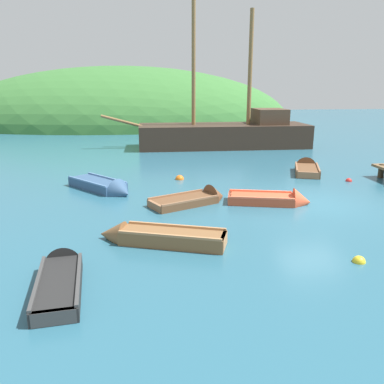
{
  "coord_description": "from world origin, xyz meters",
  "views": [
    {
      "loc": [
        -6.38,
        -14.21,
        4.46
      ],
      "look_at": [
        -4.71,
        0.91,
        0.36
      ],
      "focal_mm": 37.12,
      "sensor_mm": 36.0,
      "label": 1
    }
  ],
  "objects_px": {
    "rowboat_far": "(275,201)",
    "sailing_ship": "(225,139)",
    "rowboat_outer_left": "(196,200)",
    "buoy_red": "(349,181)",
    "buoy_orange": "(180,179)",
    "rowboat_near_dock": "(61,279)",
    "buoy_yellow": "(359,262)",
    "rowboat_outer_right": "(306,170)",
    "rowboat_portside": "(105,188)",
    "rowboat_center": "(157,238)"
  },
  "relations": [
    {
      "from": "rowboat_far",
      "to": "sailing_ship",
      "type": "bearing_deg",
      "value": 100.21
    },
    {
      "from": "rowboat_outer_left",
      "to": "buoy_red",
      "type": "height_order",
      "value": "rowboat_outer_left"
    },
    {
      "from": "rowboat_outer_left",
      "to": "buoy_orange",
      "type": "bearing_deg",
      "value": 68.09
    },
    {
      "from": "rowboat_near_dock",
      "to": "buoy_yellow",
      "type": "distance_m",
      "value": 7.51
    },
    {
      "from": "rowboat_outer_right",
      "to": "sailing_ship",
      "type": "bearing_deg",
      "value": 35.02
    },
    {
      "from": "rowboat_portside",
      "to": "buoy_orange",
      "type": "bearing_deg",
      "value": 76.35
    },
    {
      "from": "rowboat_near_dock",
      "to": "buoy_red",
      "type": "relative_size",
      "value": 11.07
    },
    {
      "from": "rowboat_center",
      "to": "buoy_orange",
      "type": "height_order",
      "value": "rowboat_center"
    },
    {
      "from": "rowboat_near_dock",
      "to": "buoy_red",
      "type": "distance_m",
      "value": 14.7
    },
    {
      "from": "rowboat_outer_left",
      "to": "rowboat_far",
      "type": "distance_m",
      "value": 3.08
    },
    {
      "from": "rowboat_center",
      "to": "buoy_yellow",
      "type": "height_order",
      "value": "rowboat_center"
    },
    {
      "from": "buoy_red",
      "to": "buoy_yellow",
      "type": "distance_m",
      "value": 9.59
    },
    {
      "from": "sailing_ship",
      "to": "rowboat_near_dock",
      "type": "relative_size",
      "value": 4.53
    },
    {
      "from": "rowboat_portside",
      "to": "buoy_orange",
      "type": "xyz_separation_m",
      "value": [
        3.43,
        1.8,
        -0.14
      ]
    },
    {
      "from": "rowboat_far",
      "to": "buoy_orange",
      "type": "xyz_separation_m",
      "value": [
        -3.38,
        4.49,
        -0.1
      ]
    },
    {
      "from": "rowboat_center",
      "to": "buoy_orange",
      "type": "distance_m",
      "value": 8.15
    },
    {
      "from": "rowboat_outer_left",
      "to": "buoy_orange",
      "type": "distance_m",
      "value": 4.05
    },
    {
      "from": "buoy_orange",
      "to": "buoy_red",
      "type": "bearing_deg",
      "value": -9.03
    },
    {
      "from": "rowboat_near_dock",
      "to": "buoy_orange",
      "type": "distance_m",
      "value": 10.84
    },
    {
      "from": "buoy_red",
      "to": "rowboat_outer_left",
      "type": "bearing_deg",
      "value": -160.39
    },
    {
      "from": "rowboat_outer_left",
      "to": "rowboat_portside",
      "type": "height_order",
      "value": "rowboat_portside"
    },
    {
      "from": "rowboat_portside",
      "to": "rowboat_far",
      "type": "distance_m",
      "value": 7.32
    },
    {
      "from": "rowboat_outer_left",
      "to": "rowboat_center",
      "type": "distance_m",
      "value": 4.33
    },
    {
      "from": "sailing_ship",
      "to": "buoy_orange",
      "type": "height_order",
      "value": "sailing_ship"
    },
    {
      "from": "sailing_ship",
      "to": "rowboat_far",
      "type": "relative_size",
      "value": 4.53
    },
    {
      "from": "sailing_ship",
      "to": "rowboat_outer_right",
      "type": "distance_m",
      "value": 9.57
    },
    {
      "from": "sailing_ship",
      "to": "rowboat_portside",
      "type": "bearing_deg",
      "value": 57.1
    },
    {
      "from": "sailing_ship",
      "to": "rowboat_near_dock",
      "type": "bearing_deg",
      "value": 68.67
    },
    {
      "from": "rowboat_portside",
      "to": "rowboat_outer_right",
      "type": "xyz_separation_m",
      "value": [
        10.3,
        2.83,
        -0.02
      ]
    },
    {
      "from": "rowboat_portside",
      "to": "rowboat_center",
      "type": "distance_m",
      "value": 6.59
    },
    {
      "from": "rowboat_outer_right",
      "to": "buoy_yellow",
      "type": "height_order",
      "value": "rowboat_outer_right"
    },
    {
      "from": "rowboat_center",
      "to": "rowboat_outer_left",
      "type": "bearing_deg",
      "value": -93.57
    },
    {
      "from": "buoy_yellow",
      "to": "rowboat_outer_left",
      "type": "bearing_deg",
      "value": 121.27
    },
    {
      "from": "sailing_ship",
      "to": "rowboat_near_dock",
      "type": "height_order",
      "value": "sailing_ship"
    },
    {
      "from": "rowboat_portside",
      "to": "rowboat_outer_right",
      "type": "relative_size",
      "value": 1.06
    },
    {
      "from": "rowboat_far",
      "to": "rowboat_near_dock",
      "type": "xyz_separation_m",
      "value": [
        -6.98,
        -5.73,
        0.0
      ]
    },
    {
      "from": "rowboat_near_dock",
      "to": "buoy_yellow",
      "type": "height_order",
      "value": "rowboat_near_dock"
    },
    {
      "from": "rowboat_outer_right",
      "to": "buoy_orange",
      "type": "relative_size",
      "value": 7.63
    },
    {
      "from": "rowboat_near_dock",
      "to": "buoy_yellow",
      "type": "bearing_deg",
      "value": -95.06
    },
    {
      "from": "buoy_orange",
      "to": "rowboat_far",
      "type": "bearing_deg",
      "value": -53.06
    },
    {
      "from": "rowboat_far",
      "to": "buoy_yellow",
      "type": "height_order",
      "value": "rowboat_far"
    },
    {
      "from": "buoy_red",
      "to": "rowboat_outer_right",
      "type": "bearing_deg",
      "value": 117.37
    },
    {
      "from": "sailing_ship",
      "to": "buoy_red",
      "type": "distance_m",
      "value": 12.13
    },
    {
      "from": "rowboat_center",
      "to": "rowboat_near_dock",
      "type": "height_order",
      "value": "rowboat_center"
    },
    {
      "from": "rowboat_portside",
      "to": "rowboat_center",
      "type": "height_order",
      "value": "rowboat_portside"
    },
    {
      "from": "sailing_ship",
      "to": "rowboat_portside",
      "type": "distance_m",
      "value": 14.27
    },
    {
      "from": "rowboat_outer_right",
      "to": "rowboat_near_dock",
      "type": "bearing_deg",
      "value": 156.11
    },
    {
      "from": "rowboat_outer_left",
      "to": "buoy_yellow",
      "type": "height_order",
      "value": "rowboat_outer_left"
    },
    {
      "from": "rowboat_near_dock",
      "to": "rowboat_far",
      "type": "bearing_deg",
      "value": -57.98
    },
    {
      "from": "rowboat_portside",
      "to": "rowboat_outer_left",
      "type": "bearing_deg",
      "value": 17.88
    }
  ]
}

